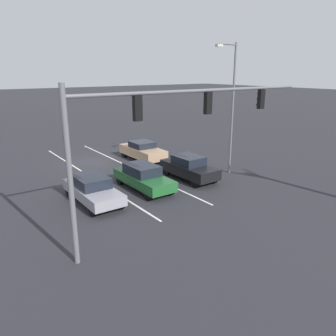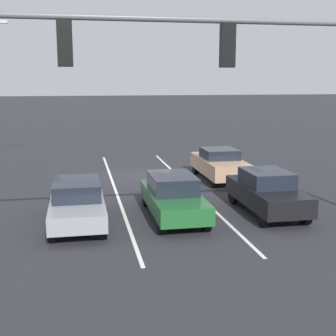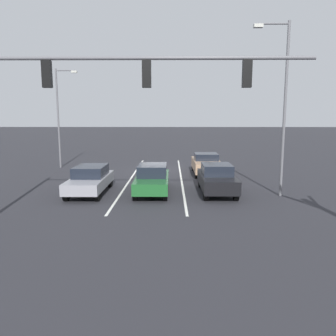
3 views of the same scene
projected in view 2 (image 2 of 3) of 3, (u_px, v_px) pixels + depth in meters
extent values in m
plane|color=#28282D|center=(144.00, 175.00, 23.76)|extent=(240.00, 240.00, 0.00)
cube|color=silver|center=(189.00, 187.00, 21.29)|extent=(0.12, 17.76, 0.01)
cube|color=silver|center=(115.00, 190.00, 20.66)|extent=(0.12, 17.76, 0.01)
cube|color=black|center=(267.00, 195.00, 16.95)|extent=(1.73, 4.27, 0.67)
cube|color=black|center=(267.00, 178.00, 16.92)|extent=(1.52, 1.93, 0.55)
cube|color=red|center=(261.00, 178.00, 19.05)|extent=(0.24, 0.06, 0.12)
cube|color=red|center=(232.00, 179.00, 18.82)|extent=(0.24, 0.06, 0.12)
cylinder|color=black|center=(305.00, 215.00, 15.67)|extent=(0.22, 0.70, 0.70)
cylinder|color=black|center=(264.00, 217.00, 15.39)|extent=(0.22, 0.70, 0.70)
cylinder|color=black|center=(269.00, 193.00, 18.63)|extent=(0.22, 0.70, 0.70)
cylinder|color=black|center=(233.00, 195.00, 18.36)|extent=(0.22, 0.70, 0.70)
cube|color=#1E5928|center=(173.00, 200.00, 16.43)|extent=(1.72, 4.57, 0.59)
cube|color=black|center=(172.00, 183.00, 16.48)|extent=(1.51, 2.17, 0.59)
cube|color=red|center=(177.00, 182.00, 18.68)|extent=(0.24, 0.06, 0.12)
cube|color=red|center=(147.00, 183.00, 18.45)|extent=(0.24, 0.06, 0.12)
cylinder|color=black|center=(206.00, 221.00, 14.98)|extent=(0.22, 0.66, 0.66)
cylinder|color=black|center=(161.00, 224.00, 14.71)|extent=(0.22, 0.66, 0.66)
cylinder|color=black|center=(183.00, 196.00, 18.26)|extent=(0.22, 0.66, 0.66)
cylinder|color=black|center=(146.00, 198.00, 17.99)|extent=(0.22, 0.66, 0.66)
cube|color=gray|center=(77.00, 206.00, 15.66)|extent=(1.76, 4.52, 0.55)
cube|color=black|center=(77.00, 189.00, 15.78)|extent=(1.55, 2.23, 0.56)
cube|color=red|center=(93.00, 187.00, 17.89)|extent=(0.24, 0.06, 0.12)
cube|color=red|center=(60.00, 188.00, 17.66)|extent=(0.24, 0.06, 0.12)
cylinder|color=black|center=(103.00, 228.00, 14.25)|extent=(0.22, 0.69, 0.69)
cylinder|color=black|center=(52.00, 231.00, 13.97)|extent=(0.22, 0.69, 0.69)
cylinder|color=black|center=(98.00, 201.00, 17.46)|extent=(0.22, 0.69, 0.69)
cylinder|color=black|center=(57.00, 203.00, 17.18)|extent=(0.22, 0.69, 0.69)
cube|color=tan|center=(220.00, 166.00, 22.65)|extent=(1.81, 4.49, 0.71)
cube|color=black|center=(220.00, 154.00, 22.59)|extent=(1.60, 1.76, 0.46)
cube|color=red|center=(219.00, 155.00, 24.86)|extent=(0.24, 0.06, 0.12)
cube|color=red|center=(196.00, 155.00, 24.62)|extent=(0.24, 0.06, 0.12)
cylinder|color=black|center=(247.00, 179.00, 21.26)|extent=(0.22, 0.68, 0.68)
cylinder|color=black|center=(214.00, 181.00, 20.97)|extent=(0.22, 0.68, 0.68)
cylinder|color=black|center=(224.00, 166.00, 24.46)|extent=(0.22, 0.68, 0.68)
cylinder|color=black|center=(196.00, 167.00, 24.17)|extent=(0.22, 0.68, 0.68)
cylinder|color=slate|center=(219.00, 20.00, 10.30)|extent=(12.27, 0.14, 0.14)
cube|color=black|center=(228.00, 46.00, 10.44)|extent=(0.32, 0.22, 0.95)
sphere|color=red|center=(226.00, 33.00, 10.54)|extent=(0.20, 0.20, 0.20)
sphere|color=#4C420C|center=(225.00, 46.00, 10.59)|extent=(0.20, 0.20, 0.20)
sphere|color=#0A3814|center=(225.00, 59.00, 10.64)|extent=(0.20, 0.20, 0.20)
cube|color=black|center=(65.00, 44.00, 9.77)|extent=(0.32, 0.22, 0.95)
sphere|color=red|center=(64.00, 30.00, 9.87)|extent=(0.20, 0.20, 0.20)
sphere|color=#4C420C|center=(65.00, 44.00, 9.93)|extent=(0.20, 0.20, 0.20)
sphere|color=#0A3814|center=(66.00, 58.00, 9.98)|extent=(0.20, 0.20, 0.20)
cube|color=beige|center=(3.00, 22.00, 22.63)|extent=(0.44, 0.24, 0.16)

